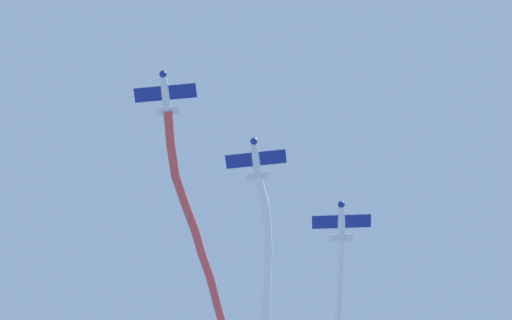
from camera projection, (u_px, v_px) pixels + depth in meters
airplane_lead at (165, 93)px, 85.38m from camera, size 6.06×4.70×1.52m
smoke_trail_lead at (202, 252)px, 93.20m from camera, size 10.51×31.34×4.41m
airplane_left_wing at (256, 159)px, 87.89m from camera, size 6.08×4.71×1.52m
smoke_trail_left_wing at (266, 279)px, 91.24m from camera, size 10.67×19.63×2.41m
airplane_right_wing at (341, 221)px, 90.41m from camera, size 5.98×4.67×1.52m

